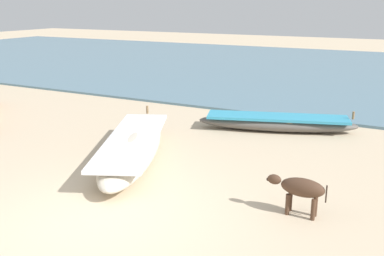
{
  "coord_description": "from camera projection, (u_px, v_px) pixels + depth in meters",
  "views": [
    {
      "loc": [
        4.11,
        -4.87,
        3.31
      ],
      "look_at": [
        -0.21,
        3.51,
        0.6
      ],
      "focal_mm": 40.96,
      "sensor_mm": 36.0,
      "label": 1
    }
  ],
  "objects": [
    {
      "name": "sea_water",
      "position": [
        324.0,
        70.0,
        21.87
      ],
      "size": [
        60.0,
        20.0,
        0.08
      ],
      "primitive_type": "cube",
      "color": "slate",
      "rests_on": "ground"
    },
    {
      "name": "fishing_boat_1",
      "position": [
        133.0,
        148.0,
        9.48
      ],
      "size": [
        2.84,
        4.6,
        0.72
      ],
      "rotation": [
        0.0,
        0.0,
        1.99
      ],
      "color": "beige",
      "rests_on": "ground"
    },
    {
      "name": "ground",
      "position": [
        102.0,
        221.0,
        6.88
      ],
      "size": [
        80.0,
        80.0,
        0.0
      ],
      "primitive_type": "plane",
      "color": "beige"
    },
    {
      "name": "calf_near_dark",
      "position": [
        300.0,
        189.0,
        6.96
      ],
      "size": [
        0.98,
        0.29,
        0.63
      ],
      "rotation": [
        0.0,
        0.0,
        3.13
      ],
      "color": "#4C3323",
      "rests_on": "ground"
    },
    {
      "name": "fishing_boat_3",
      "position": [
        277.0,
        122.0,
        11.68
      ],
      "size": [
        4.25,
        2.05,
        0.6
      ],
      "rotation": [
        0.0,
        0.0,
        0.31
      ],
      "color": "#5B5651",
      "rests_on": "ground"
    }
  ]
}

